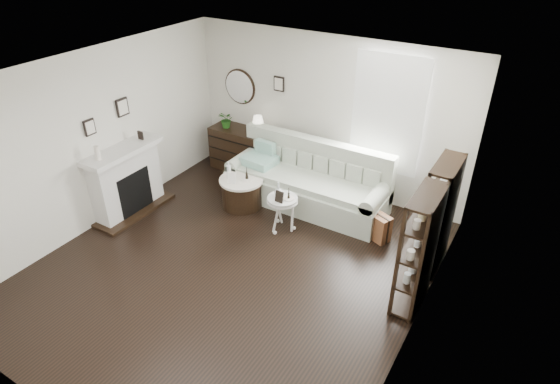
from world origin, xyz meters
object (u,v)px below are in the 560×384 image
Objects in this scene: dresser at (243,150)px; drum_table at (242,192)px; sofa at (308,184)px; pedestal_table at (282,201)px.

dresser is 1.69× the size of drum_table.
sofa is 4.75× the size of pedestal_table.
drum_table is at bearing 165.37° from pedestal_table.
dresser is 2.15× the size of pedestal_table.
sofa is at bearing -13.38° from dresser.
drum_table is (0.72, -1.07, -0.15)m from dresser.
pedestal_table is (1.67, -1.32, 0.11)m from dresser.
sofa reaches higher than drum_table.
sofa is at bearing 93.00° from pedestal_table.
sofa is 0.95m from pedestal_table.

